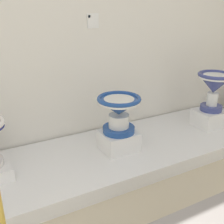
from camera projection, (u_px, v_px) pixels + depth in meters
wall_back at (92, 12)px, 2.85m from camera, size 4.56×0.06×2.88m
display_platform at (118, 154)px, 2.89m from camera, size 3.76×1.03×0.14m
plinth_block_central_ornate at (119, 140)px, 2.81m from camera, size 0.35×0.31×0.19m
antique_toilet_central_ornate at (119, 109)px, 2.69m from camera, size 0.43×0.43×0.37m
plinth_block_slender_white at (210, 118)px, 3.35m from camera, size 0.36×0.29×0.20m
antique_toilet_slender_white at (214, 85)px, 3.20m from camera, size 0.39×0.39×0.45m
info_placard_second at (93, 21)px, 2.84m from camera, size 0.13×0.01×0.15m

